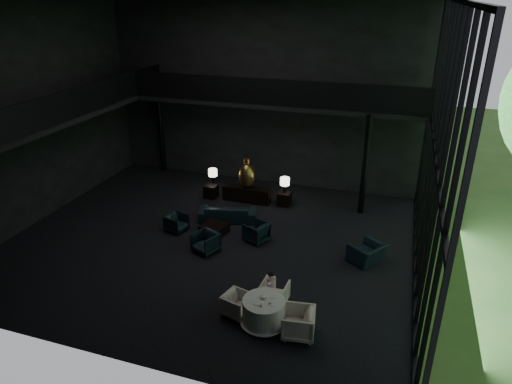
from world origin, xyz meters
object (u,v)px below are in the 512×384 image
(side_table_right, at_px, (284,199))
(lounge_armchair_west, at_px, (177,223))
(window_armchair, at_px, (367,250))
(child, at_px, (271,280))
(table_lamp_right, at_px, (285,182))
(dining_table, at_px, (264,313))
(dining_chair_east, at_px, (298,321))
(lounge_armchair_east, at_px, (256,231))
(lounge_armchair_south, at_px, (206,241))
(dining_chair_west, at_px, (237,304))
(side_table_left, at_px, (211,191))
(sofa, at_px, (227,209))
(bronze_urn, at_px, (247,175))
(coffee_table, at_px, (214,229))
(dining_chair_north, at_px, (274,292))
(console, at_px, (247,194))
(table_lamp_left, at_px, (213,173))

(side_table_right, height_order, lounge_armchair_west, lounge_armchair_west)
(window_armchair, bearing_deg, child, -4.82)
(table_lamp_right, bearing_deg, dining_table, -79.38)
(dining_table, height_order, dining_chair_east, dining_chair_east)
(lounge_armchair_west, xyz_separation_m, lounge_armchair_east, (3.03, 0.22, 0.05))
(lounge_armchair_south, bearing_deg, dining_chair_west, -28.41)
(side_table_left, xyz_separation_m, dining_chair_east, (5.55, -7.24, 0.17))
(lounge_armchair_south, distance_m, dining_chair_east, 4.99)
(sofa, bearing_deg, side_table_left, -65.30)
(bronze_urn, bearing_deg, window_armchair, -31.82)
(bronze_urn, distance_m, coffee_table, 3.22)
(side_table_left, xyz_separation_m, dining_chair_north, (4.60, -6.16, 0.08))
(coffee_table, bearing_deg, dining_chair_east, -45.99)
(window_armchair, bearing_deg, lounge_armchair_south, -45.35)
(table_lamp_right, relative_size, dining_table, 0.50)
(coffee_table, relative_size, dining_chair_north, 1.17)
(console, distance_m, side_table_right, 1.61)
(lounge_armchair_west, bearing_deg, dining_table, -117.21)
(coffee_table, xyz_separation_m, dining_chair_north, (3.22, -3.22, 0.17))
(console, relative_size, lounge_armchair_south, 2.61)
(sofa, distance_m, window_armchair, 5.59)
(bronze_urn, relative_size, dining_chair_west, 1.99)
(sofa, height_order, dining_chair_north, sofa)
(lounge_armchair_west, height_order, dining_chair_north, dining_chair_north)
(side_table_left, bearing_deg, table_lamp_left, 90.00)
(side_table_left, bearing_deg, table_lamp_right, 4.24)
(side_table_left, bearing_deg, dining_chair_west, -61.56)
(table_lamp_left, relative_size, coffee_table, 0.76)
(side_table_left, distance_m, table_lamp_left, 0.79)
(side_table_left, relative_size, lounge_armchair_west, 0.86)
(coffee_table, relative_size, dining_chair_east, 0.93)
(table_lamp_right, relative_size, coffee_table, 0.77)
(table_lamp_left, xyz_separation_m, coffee_table, (1.38, -3.20, -0.84))
(coffee_table, relative_size, child, 1.49)
(bronze_urn, bearing_deg, table_lamp_right, 4.17)
(side_table_right, relative_size, dining_chair_west, 0.89)
(sofa, height_order, dining_table, sofa)
(window_armchair, height_order, coffee_table, window_armchair)
(lounge_armchair_east, bearing_deg, lounge_armchair_south, -24.86)
(side_table_right, relative_size, window_armchair, 0.58)
(lounge_armchair_south, distance_m, dining_table, 4.16)
(lounge_armchair_south, bearing_deg, console, 113.66)
(side_table_right, distance_m, child, 6.51)
(lounge_armchair_south, height_order, dining_table, lounge_armchair_south)
(lounge_armchair_south, bearing_deg, table_lamp_right, 93.74)
(bronze_urn, bearing_deg, side_table_left, -175.70)
(lounge_armchair_east, xyz_separation_m, dining_chair_east, (2.53, -4.31, 0.07))
(bronze_urn, xyz_separation_m, side_table_right, (1.60, 0.10, -0.91))
(table_lamp_left, distance_m, sofa, 2.56)
(side_table_left, height_order, lounge_armchair_south, lounge_armchair_south)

